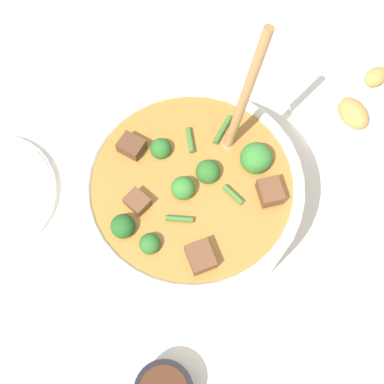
# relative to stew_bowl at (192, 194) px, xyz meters

# --- Properties ---
(ground_plane) EXTENTS (4.00, 4.00, 0.00)m
(ground_plane) POSITION_rel_stew_bowl_xyz_m (0.00, -0.00, -0.06)
(ground_plane) COLOR silver
(stew_bowl) EXTENTS (0.29, 0.29, 0.29)m
(stew_bowl) POSITION_rel_stew_bowl_xyz_m (0.00, 0.00, 0.00)
(stew_bowl) COLOR white
(stew_bowl) RESTS_ON ground_plane
(food_plate) EXTENTS (0.25, 0.25, 0.05)m
(food_plate) POSITION_rel_stew_bowl_xyz_m (-0.18, 0.29, -0.05)
(food_plate) COLOR white
(food_plate) RESTS_ON ground_plane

